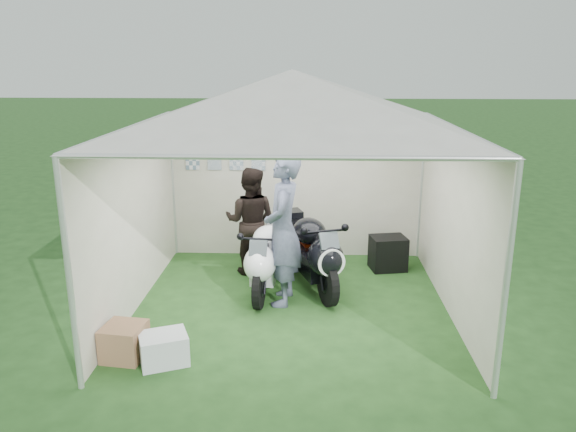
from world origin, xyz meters
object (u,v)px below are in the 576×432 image
at_px(person_blue_jacket, 283,229).
at_px(equipment_box, 388,253).
at_px(motorcycle_black, 313,250).
at_px(paddock_stand, 293,256).
at_px(crate_3, 127,343).
at_px(canopy_tent, 292,106).
at_px(motorcycle_white, 266,256).
at_px(person_dark_jacket, 251,221).
at_px(crate_1, 124,342).
at_px(crate_2, 133,336).
at_px(crate_0, 164,349).

bearing_deg(person_blue_jacket, equipment_box, 132.99).
xyz_separation_m(motorcycle_black, equipment_box, (1.15, 0.79, -0.30)).
bearing_deg(paddock_stand, crate_3, -121.52).
height_order(motorcycle_black, crate_3, motorcycle_black).
height_order(person_blue_jacket, equipment_box, person_blue_jacket).
height_order(canopy_tent, motorcycle_white, canopy_tent).
bearing_deg(paddock_stand, person_blue_jacket, -93.77).
bearing_deg(person_dark_jacket, paddock_stand, -146.11).
height_order(person_blue_jacket, crate_1, person_blue_jacket).
relative_size(equipment_box, crate_3, 1.22).
relative_size(paddock_stand, crate_2, 1.41).
distance_m(motorcycle_white, crate_3, 2.30).
xyz_separation_m(person_blue_jacket, crate_2, (-1.63, -1.24, -0.89)).
bearing_deg(paddock_stand, person_dark_jacket, -154.36).
bearing_deg(equipment_box, person_dark_jacket, -174.14).
distance_m(person_blue_jacket, crate_1, 2.38).
distance_m(paddock_stand, crate_2, 3.11).
height_order(motorcycle_white, crate_2, motorcycle_white).
height_order(person_dark_jacket, crate_0, person_dark_jacket).
bearing_deg(equipment_box, crate_3, -139.39).
bearing_deg(paddock_stand, crate_0, -113.29).
height_order(paddock_stand, crate_2, paddock_stand).
height_order(equipment_box, crate_3, equipment_box).
bearing_deg(person_dark_jacket, person_blue_jacket, 125.24).
xyz_separation_m(paddock_stand, crate_2, (-1.72, -2.59, -0.05)).
xyz_separation_m(canopy_tent, motorcycle_white, (-0.37, 0.42, -2.06)).
bearing_deg(crate_0, person_blue_jacket, 53.70).
distance_m(canopy_tent, crate_3, 3.30).
height_order(equipment_box, crate_2, equipment_box).
xyz_separation_m(paddock_stand, person_blue_jacket, (-0.09, -1.35, 0.84)).
height_order(canopy_tent, paddock_stand, canopy_tent).
height_order(person_dark_jacket, crate_1, person_dark_jacket).
bearing_deg(motorcycle_black, equipment_box, 15.38).
distance_m(paddock_stand, crate_3, 3.29).
bearing_deg(person_dark_jacket, canopy_tent, 128.10).
xyz_separation_m(person_blue_jacket, crate_3, (-1.63, -1.46, -0.86)).
distance_m(motorcycle_white, motorcycle_black, 0.66).
xyz_separation_m(motorcycle_black, crate_2, (-2.02, -1.72, -0.45)).
relative_size(canopy_tent, equipment_box, 10.95).
bearing_deg(person_blue_jacket, motorcycle_white, -139.78).
height_order(paddock_stand, equipment_box, equipment_box).
bearing_deg(crate_2, person_blue_jacket, 37.30).
distance_m(paddock_stand, person_dark_jacket, 0.94).
xyz_separation_m(person_dark_jacket, person_blue_jacket, (0.53, -1.05, 0.20)).
xyz_separation_m(paddock_stand, equipment_box, (1.45, -0.09, 0.10)).
height_order(crate_0, crate_3, crate_0).
bearing_deg(crate_2, crate_0, -39.64).
xyz_separation_m(canopy_tent, person_dark_jacket, (-0.65, 1.13, -1.77)).
height_order(paddock_stand, crate_0, crate_0).
xyz_separation_m(canopy_tent, person_blue_jacket, (-0.12, 0.09, -1.57)).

